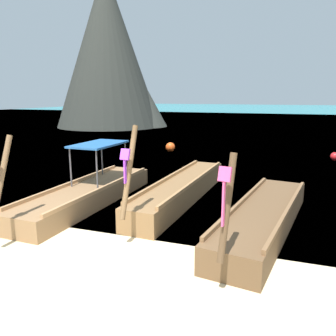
{
  "coord_description": "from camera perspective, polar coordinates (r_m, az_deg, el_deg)",
  "views": [
    {
      "loc": [
        3.12,
        -5.26,
        3.28
      ],
      "look_at": [
        0.0,
        3.53,
        1.28
      ],
      "focal_mm": 36.3,
      "sensor_mm": 36.0,
      "label": 1
    }
  ],
  "objects": [
    {
      "name": "ground",
      "position": [
        6.94,
        -10.21,
        -16.32
      ],
      "size": [
        120.0,
        120.0,
        0.0
      ],
      "primitive_type": "plane",
      "color": "beige"
    },
    {
      "name": "sea_water",
      "position": [
        66.94,
        17.04,
        8.8
      ],
      "size": [
        120.0,
        120.0,
        0.0
      ],
      "primitive_type": "plane",
      "color": "teal",
      "rests_on": "ground"
    },
    {
      "name": "longtail_boat_red_ribbon",
      "position": [
        10.72,
        -13.33,
        -4.17
      ],
      "size": [
        1.51,
        6.5,
        2.44
      ],
      "color": "olive",
      "rests_on": "ground"
    },
    {
      "name": "longtail_boat_violet_ribbon",
      "position": [
        10.81,
        2.24,
        -3.69
      ],
      "size": [
        1.34,
        6.99,
        2.64
      ],
      "color": "brown",
      "rests_on": "ground"
    },
    {
      "name": "longtail_boat_pink_ribbon",
      "position": [
        8.81,
        15.69,
        -8.08
      ],
      "size": [
        2.05,
        6.17,
        2.36
      ],
      "color": "brown",
      "rests_on": "ground"
    },
    {
      "name": "karst_rock",
      "position": [
        37.42,
        -9.69,
        18.41
      ],
      "size": [
        11.4,
        10.85,
        16.29
      ],
      "color": "#2D302B",
      "rests_on": "ground"
    },
    {
      "name": "mooring_buoy_near",
      "position": [
        19.32,
        26.18,
        1.74
      ],
      "size": [
        0.43,
        0.43,
        0.43
      ],
      "color": "red",
      "rests_on": "sea_water"
    },
    {
      "name": "mooring_buoy_far",
      "position": [
        20.07,
        0.39,
        3.53
      ],
      "size": [
        0.56,
        0.56,
        0.56
      ],
      "color": "#EA5119",
      "rests_on": "sea_water"
    }
  ]
}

